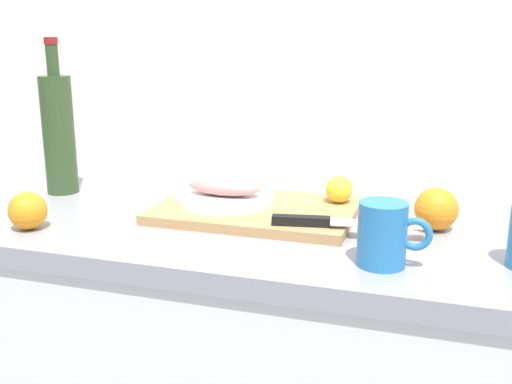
% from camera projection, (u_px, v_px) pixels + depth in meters
% --- Properties ---
extents(back_wall, '(3.20, 0.05, 2.50)m').
position_uv_depth(back_wall, '(273.00, 42.00, 1.47)').
color(back_wall, white).
rests_on(back_wall, ground_plane).
extents(cutting_board, '(0.41, 0.28, 0.02)m').
position_uv_depth(cutting_board, '(256.00, 210.00, 1.27)').
color(cutting_board, tan).
rests_on(cutting_board, kitchen_counter).
extents(white_plate, '(0.21, 0.21, 0.01)m').
position_uv_depth(white_plate, '(225.00, 198.00, 1.30)').
color(white_plate, white).
rests_on(white_plate, cutting_board).
extents(fish_fillet, '(0.16, 0.07, 0.04)m').
position_uv_depth(fish_fillet, '(225.00, 187.00, 1.29)').
color(fish_fillet, tan).
rests_on(fish_fillet, white_plate).
extents(chef_knife, '(0.29, 0.08, 0.02)m').
position_uv_depth(chef_knife, '(329.00, 222.00, 1.13)').
color(chef_knife, silver).
rests_on(chef_knife, cutting_board).
extents(lemon_0, '(0.06, 0.06, 0.06)m').
position_uv_depth(lemon_0, '(339.00, 189.00, 1.29)').
color(lemon_0, yellow).
rests_on(lemon_0, cutting_board).
extents(wine_bottle, '(0.07, 0.07, 0.36)m').
position_uv_depth(wine_bottle, '(59.00, 132.00, 1.42)').
color(wine_bottle, '#2D4723').
rests_on(wine_bottle, kitchen_counter).
extents(coffee_mug_0, '(0.12, 0.08, 0.11)m').
position_uv_depth(coffee_mug_0, '(384.00, 234.00, 0.98)').
color(coffee_mug_0, '#2672B2').
rests_on(coffee_mug_0, kitchen_counter).
extents(orange_0, '(0.07, 0.07, 0.07)m').
position_uv_depth(orange_0, '(28.00, 211.00, 1.17)').
color(orange_0, orange).
rests_on(orange_0, kitchen_counter).
extents(orange_1, '(0.08, 0.08, 0.08)m').
position_uv_depth(orange_1, '(436.00, 209.00, 1.17)').
color(orange_1, orange).
rests_on(orange_1, kitchen_counter).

